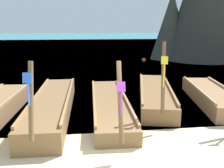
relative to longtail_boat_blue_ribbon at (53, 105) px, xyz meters
name	(u,v)px	position (x,y,z in m)	size (l,w,h in m)	color
ground	(135,168)	(2.27, -4.01, -0.33)	(120.00, 120.00, 0.00)	beige
sea_water	(83,39)	(2.27, 58.04, -0.33)	(120.00, 120.00, 0.00)	teal
longtail_boat_blue_ribbon	(53,105)	(0.00, 0.00, 0.00)	(1.49, 6.95, 2.46)	brown
longtail_boat_violet_ribbon	(110,104)	(2.18, 0.10, -0.08)	(1.58, 7.06, 2.40)	brown
longtail_boat_yellow_ribbon	(155,94)	(4.34, 1.11, -0.02)	(2.64, 6.30, 2.80)	brown
longtail_boat_green_ribbon	(211,96)	(6.64, 0.46, -0.02)	(2.21, 5.57, 2.54)	olive
mooring_buoy_near	(144,60)	(7.01, 13.18, -0.15)	(0.37, 0.37, 0.37)	#EA5119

